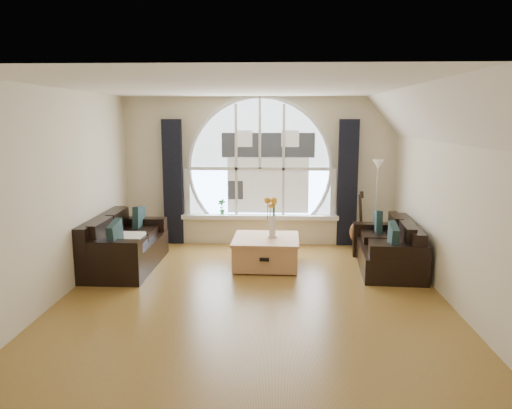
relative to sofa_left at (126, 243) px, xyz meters
name	(u,v)px	position (x,y,z in m)	size (l,w,h in m)	color
ground	(253,293)	(2.05, -1.08, -0.40)	(5.00, 5.50, 0.01)	brown
ceiling	(253,87)	(2.05, -1.08, 2.30)	(5.00, 5.50, 0.01)	silver
wall_back	(260,171)	(2.05, 1.67, 0.95)	(5.00, 0.01, 2.70)	beige
wall_front	(237,250)	(2.05, -3.83, 0.95)	(5.00, 0.01, 2.70)	beige
wall_left	(64,193)	(-0.45, -1.08, 0.95)	(0.01, 5.50, 2.70)	beige
wall_right	(449,195)	(4.55, -1.08, 0.95)	(0.01, 5.50, 2.70)	beige
attic_slope	(430,115)	(4.25, -1.08, 1.95)	(0.92, 5.50, 0.72)	silver
arched_window	(260,156)	(2.05, 1.64, 1.23)	(2.60, 0.06, 2.15)	silver
window_sill	(260,217)	(2.05, 1.57, 0.11)	(2.90, 0.22, 0.08)	white
window_frame	(260,156)	(2.05, 1.61, 1.23)	(2.76, 0.08, 2.15)	white
neighbor_house	(268,163)	(2.20, 1.63, 1.10)	(1.70, 0.02, 1.50)	silver
curtain_left	(173,182)	(0.45, 1.55, 0.75)	(0.35, 0.12, 2.30)	black
curtain_right	(348,183)	(3.65, 1.55, 0.75)	(0.35, 0.12, 2.30)	black
sofa_left	(126,243)	(0.00, 0.00, 0.00)	(0.92, 1.83, 0.81)	black
sofa_right	(388,244)	(4.07, 0.07, 0.00)	(0.83, 1.66, 0.74)	black
coffee_chest	(266,251)	(2.19, 0.15, -0.15)	(1.02, 1.02, 0.50)	tan
throw_blanket	(123,240)	(0.03, -0.22, 0.10)	(0.55, 0.55, 0.10)	silver
vase_flowers	(272,213)	(2.29, 0.20, 0.45)	(0.24, 0.24, 0.70)	white
floor_lamp	(376,205)	(4.13, 1.28, 0.40)	(0.24, 0.24, 1.60)	#B2B2B2
guitar	(360,220)	(3.84, 1.26, 0.13)	(0.36, 0.24, 1.06)	brown
potted_plant	(222,207)	(1.35, 1.57, 0.29)	(0.15, 0.10, 0.29)	#1E6023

